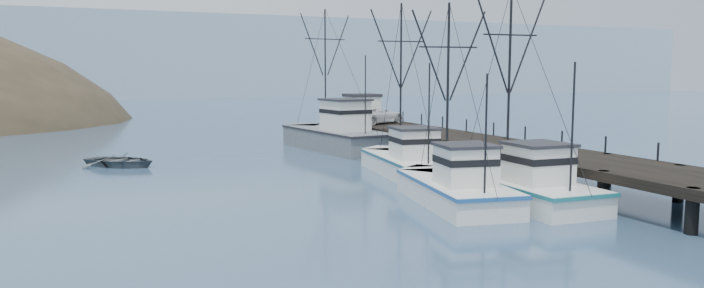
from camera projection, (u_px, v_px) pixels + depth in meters
name	position (u px, v px, depth m)	size (l,w,h in m)	color
ground	(408.00, 239.00, 25.86)	(400.00, 400.00, 0.00)	#324E6F
pier	(476.00, 144.00, 45.70)	(6.00, 44.00, 2.00)	black
distant_ridge	(170.00, 96.00, 185.60)	(360.00, 40.00, 26.00)	#9EB2C6
trawler_near	(518.00, 186.00, 33.39)	(4.12, 11.58, 11.71)	white
trawler_mid	(453.00, 188.00, 32.82)	(5.11, 10.93, 10.81)	white
trawler_far	(405.00, 162.00, 42.56)	(5.02, 11.73, 11.87)	white
work_vessel	(333.00, 136.00, 56.16)	(6.32, 15.43, 12.87)	slate
pier_shed	(362.00, 108.00, 61.53)	(3.00, 3.20, 2.80)	silver
pickup_truck	(377.00, 115.00, 59.84)	(2.73, 5.92, 1.65)	silver
motorboat	(121.00, 166.00, 45.95)	(3.92, 5.48, 1.14)	#4F5558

